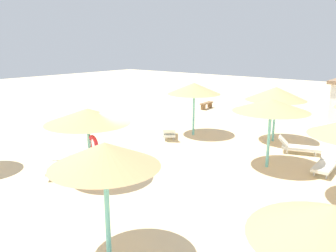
% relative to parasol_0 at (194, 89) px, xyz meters
% --- Properties ---
extents(ground_plane, '(80.00, 80.00, 0.00)m').
position_rel_parasol_0_xyz_m(ground_plane, '(0.78, -6.19, -2.57)').
color(ground_plane, beige).
extents(parasol_0, '(2.86, 2.86, 2.88)m').
position_rel_parasol_0_xyz_m(parasol_0, '(0.00, 0.00, 0.00)').
color(parasol_0, '#6BC6BC').
rests_on(parasol_0, ground).
extents(parasol_1, '(3.03, 3.03, 2.81)m').
position_rel_parasol_0_xyz_m(parasol_1, '(3.94, 1.54, -0.09)').
color(parasol_1, '#6BC6BC').
rests_on(parasol_1, ground).
extents(parasol_2, '(3.09, 3.09, 2.65)m').
position_rel_parasol_0_xyz_m(parasol_2, '(0.67, -7.63, -0.21)').
color(parasol_2, '#6BC6BC').
rests_on(parasol_2, ground).
extents(parasol_4, '(2.24, 2.24, 2.84)m').
position_rel_parasol_0_xyz_m(parasol_4, '(9.63, -10.60, 0.01)').
color(parasol_4, '#6BC6BC').
rests_on(parasol_4, ground).
extents(parasol_5, '(3.01, 3.01, 2.81)m').
position_rel_parasol_0_xyz_m(parasol_5, '(5.30, -2.31, -0.02)').
color(parasol_5, '#6BC6BC').
rests_on(parasol_5, ground).
extents(parasol_6, '(2.49, 2.49, 2.81)m').
position_rel_parasol_0_xyz_m(parasol_6, '(4.92, -10.47, -0.05)').
color(parasol_6, '#6BC6BC').
rests_on(parasol_6, ground).
extents(lounger_0, '(1.65, 1.89, 0.73)m').
position_rel_parasol_0_xyz_m(lounger_0, '(-0.57, -1.39, -2.25)').
color(lounger_0, silver).
rests_on(lounger_0, ground).
extents(lounger_1, '(1.98, 1.21, 0.76)m').
position_rel_parasol_0_xyz_m(lounger_1, '(5.67, 0.26, -2.25)').
color(lounger_1, silver).
rests_on(lounger_1, ground).
extents(lounger_2, '(1.80, 1.75, 0.76)m').
position_rel_parasol_0_xyz_m(lounger_2, '(-0.76, -8.05, -2.25)').
color(lounger_2, silver).
rests_on(lounger_2, ground).
extents(lounger_5, '(0.71, 1.88, 0.79)m').
position_rel_parasol_0_xyz_m(lounger_5, '(7.30, -1.39, -2.24)').
color(lounger_5, silver).
rests_on(lounger_5, ground).
extents(bench_0, '(0.53, 1.53, 0.49)m').
position_rel_parasol_0_xyz_m(bench_0, '(-3.71, 7.07, -2.22)').
color(bench_0, brown).
rests_on(bench_0, ground).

